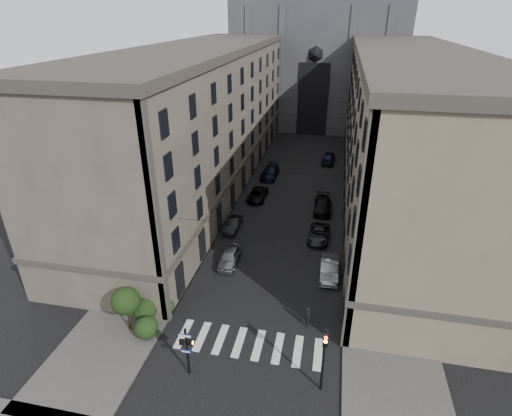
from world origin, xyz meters
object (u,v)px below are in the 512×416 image
Objects in this scene: car_right_near at (329,268)px; car_right_far at (329,158)px; traffic_light_right at (324,354)px; car_left_midfar at (258,195)px; car_right_midfar at (323,205)px; car_left_near at (230,257)px; car_left_midnear at (233,225)px; car_right_midnear at (319,234)px; pedestrian at (308,317)px; pedestrian_signal_left at (187,348)px; gothic_tower at (320,38)px; car_left_far at (270,172)px.

car_right_far is at bearing 90.74° from car_right_near.
traffic_light_right reaches higher than car_left_midfar.
car_left_near is at bearing -123.09° from car_right_midfar.
car_right_far is at bearing 68.92° from car_left_midnear.
traffic_light_right is 13.45m from car_right_near.
car_right_midfar is at bearing -86.26° from car_right_far.
car_right_midfar is (9.85, 7.09, 0.10)m from car_left_midnear.
car_left_midfar is at bearing 90.24° from car_left_near.
traffic_light_right reaches higher than car_right_far.
car_left_near is at bearing -139.76° from car_right_midnear.
traffic_light_right is 6.56m from pedestrian.
car_right_far is (9.87, 25.26, 0.14)m from car_left_midnear.
car_left_near is 0.83× the size of car_right_midfar.
traffic_light_right reaches higher than pedestrian_signal_left.
gothic_tower is 75.15m from pedestrian_signal_left.
car_left_far is at bearing -132.26° from car_right_far.
car_right_near is (5.61, -59.82, -17.01)m from gothic_tower.
gothic_tower is at bearing 85.55° from car_left_midfar.
gothic_tower is 49.21m from car_right_midfar.
car_right_far is at bearing -81.26° from gothic_tower.
car_left_far is at bearing 89.26° from car_left_midfar.
car_left_midfar is at bearing -90.40° from car_left_far.
car_left_midnear is 0.76× the size of car_right_midfar.
car_left_midnear is (-2.08, 20.40, -1.65)m from pedestrian_signal_left.
pedestrian_signal_left is at bearing -125.43° from car_right_near.
pedestrian_signal_left reaches higher than car_right_midfar.
pedestrian is at bearing -86.31° from car_right_far.
gothic_tower is 56.04m from car_left_midnear.
car_left_near reaches higher than car_left_midnear.
traffic_light_right is 23.05m from car_left_midnear.
car_right_near is (9.12, 13.64, -1.54)m from pedestrian_signal_left.
pedestrian_signal_left is 16.48m from car_right_near.
car_left_midnear is at bearing -145.77° from car_right_midfar.
car_right_midfar is at bearing -10.35° from car_left_midfar.
car_left_midfar is (1.09, 8.91, 0.00)m from car_left_midnear.
car_left_midfar is at bearing 10.56° from pedestrian.
car_right_midfar is at bearing 35.99° from car_left_midnear.
pedestrian_signal_left is 13.80m from car_left_near.
car_left_midnear is at bearing 24.71° from pedestrian.
car_left_near is at bearing -78.19° from car_left_midnear.
traffic_light_right is 1.28× the size of car_left_midnear.
car_right_midfar reaches higher than car_left_midfar.
pedestrian_signal_left is 46.34m from car_right_far.
car_right_far reaches higher than car_left_midnear.
car_right_near is at bearing 56.22° from pedestrian_signal_left.
car_right_midnear is at bearing -91.92° from car_right_midfar.
gothic_tower reaches higher than pedestrian_signal_left.
gothic_tower reaches higher than car_left_midnear.
traffic_light_right reaches higher than car_right_midfar.
gothic_tower is at bearing 93.70° from car_right_near.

